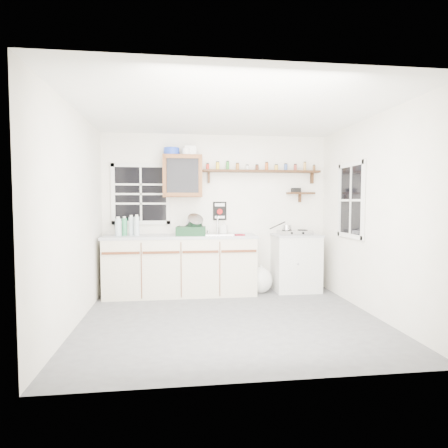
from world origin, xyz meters
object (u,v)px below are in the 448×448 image
object	(u,v)px
main_cabinet	(181,265)
right_cabinet	(296,262)
hotplate	(295,232)
spice_shelf	(261,171)
dish_rack	(192,228)
upper_cabinet	(182,176)

from	to	relation	value
main_cabinet	right_cabinet	xyz separation A→B (m)	(1.83, 0.03, -0.01)
main_cabinet	hotplate	distance (m)	1.87
main_cabinet	spice_shelf	world-z (taller)	spice_shelf
right_cabinet	dish_rack	size ratio (longest dim) A/B	1.95
dish_rack	hotplate	bearing A→B (deg)	6.54
dish_rack	hotplate	world-z (taller)	dish_rack
right_cabinet	spice_shelf	size ratio (longest dim) A/B	0.48
upper_cabinet	spice_shelf	bearing A→B (deg)	3.12
right_cabinet	dish_rack	world-z (taller)	dish_rack
spice_shelf	dish_rack	world-z (taller)	spice_shelf
upper_cabinet	dish_rack	xyz separation A→B (m)	(0.14, -0.21, -0.80)
main_cabinet	right_cabinet	bearing A→B (deg)	0.79
right_cabinet	spice_shelf	xyz separation A→B (m)	(-0.53, 0.19, 1.47)
dish_rack	hotplate	xyz separation A→B (m)	(1.63, 0.07, -0.08)
main_cabinet	upper_cabinet	distance (m)	1.37
main_cabinet	hotplate	xyz separation A→B (m)	(1.80, 0.01, 0.48)
hotplate	spice_shelf	bearing A→B (deg)	155.37
main_cabinet	dish_rack	bearing A→B (deg)	-20.13
right_cabinet	dish_rack	bearing A→B (deg)	-176.96
upper_cabinet	spice_shelf	world-z (taller)	upper_cabinet
right_cabinet	upper_cabinet	distance (m)	2.26
spice_shelf	hotplate	size ratio (longest dim) A/B	3.64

